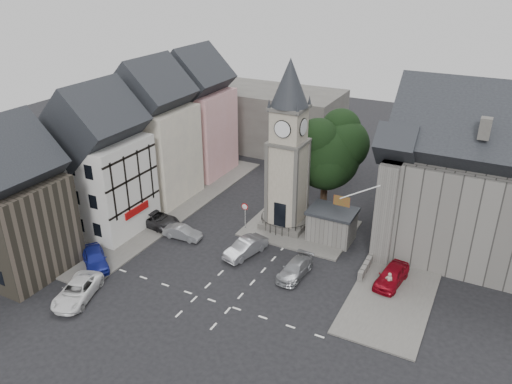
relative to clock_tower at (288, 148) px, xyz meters
The scene contains 25 objects.
ground 11.39m from the clock_tower, 90.00° to the right, with size 120.00×120.00×0.00m, color black.
pavement_west 15.00m from the clock_tower, behind, with size 6.00×30.00×0.14m, color #595651.
pavement_east 14.45m from the clock_tower, ahead, with size 6.00×26.00×0.14m, color #595651.
central_island 8.18m from the clock_tower, ahead, with size 10.00×8.00×0.16m, color #595651.
road_markings 15.74m from the clock_tower, 90.00° to the right, with size 20.00×8.00×0.01m, color silver.
clock_tower is the anchor object (origin of this frame).
stone_shelter 8.15m from the clock_tower, ahead, with size 4.30×3.30×3.08m.
town_tree 5.51m from the clock_tower, 68.23° to the left, with size 7.20×7.20×10.80m.
warning_sign_post 7.34m from the clock_tower, 141.37° to the right, with size 0.70×0.19×2.85m.
terrace_pink 17.51m from the clock_tower, 152.68° to the left, with size 8.10×7.60×12.80m.
terrace_cream 15.58m from the clock_tower, behind, with size 8.10×7.60×12.80m.
terrace_tudor 17.55m from the clock_tower, 152.73° to the right, with size 8.10×7.60×12.00m.
building_sw_stone 24.19m from the clock_tower, 135.01° to the right, with size 8.60×7.60×10.40m.
backdrop_west 23.69m from the clock_tower, 120.95° to the left, with size 20.00×10.00×8.00m, color #4C4944.
east_building 15.99m from the clock_tower, 10.92° to the left, with size 14.40×11.40×12.60m.
east_boundary_wall 12.15m from the clock_tower, 12.32° to the left, with size 0.40×16.00×0.90m, color #63605B.
flagpole 9.01m from the clock_tower, 26.52° to the right, with size 3.68×0.10×2.74m.
car_west_blue 19.55m from the clock_tower, 129.42° to the right, with size 1.82×4.51×1.54m, color navy.
car_west_silver 12.61m from the clock_tower, 138.83° to the right, with size 1.29×3.70×1.22m, color gray.
car_west_grey 14.85m from the clock_tower, 153.22° to the right, with size 2.40×5.20×1.45m, color #28282A.
car_island_silver 9.90m from the clock_tower, 98.72° to the right, with size 1.56×4.49×1.48m, color gray.
car_island_east 11.37m from the clock_tower, 61.02° to the right, with size 1.77×4.36×1.27m, color #929499.
car_east_red 14.54m from the clock_tower, 23.46° to the right, with size 1.78×4.43×1.51m, color maroon.
van_sw_white 21.66m from the clock_tower, 117.84° to the right, with size 2.31×5.00×1.39m, color white.
pedestrian 14.88m from the clock_tower, 27.52° to the right, with size 0.60×0.40×1.66m, color #AFA091.
Camera 1 is at (17.11, -31.67, 23.73)m, focal length 35.00 mm.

